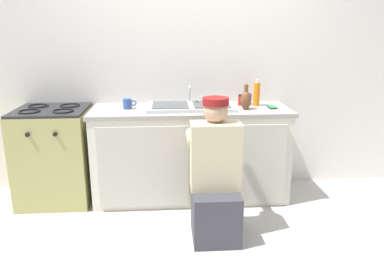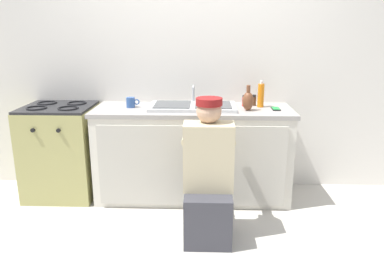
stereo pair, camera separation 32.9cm
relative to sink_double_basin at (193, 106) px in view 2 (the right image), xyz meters
name	(u,v)px [view 2 (the right image)]	position (x,y,z in m)	size (l,w,h in m)	color
ground_plane	(192,209)	(0.00, -0.30, -0.90)	(12.00, 12.00, 0.00)	beige
back_wall	(194,65)	(0.00, 0.35, 0.35)	(6.00, 0.10, 2.50)	silver
counter_cabinet	(193,155)	(0.00, -0.01, -0.48)	(1.81, 0.62, 0.84)	silver
countertop	(193,110)	(0.00, 0.00, -0.04)	(1.85, 0.62, 0.04)	#9E9993
sink_double_basin	(193,106)	(0.00, 0.00, 0.00)	(0.80, 0.44, 0.19)	silver
stove_range	(62,151)	(-1.28, 0.00, -0.45)	(0.65, 0.62, 0.91)	tan
plumber_person	(208,182)	(0.14, -0.75, -0.44)	(0.42, 0.61, 1.10)	#3F3F47
spice_bottle_pepper	(254,100)	(0.59, 0.14, 0.03)	(0.04, 0.04, 0.10)	#513823
cell_phone	(276,109)	(0.77, -0.03, -0.01)	(0.07, 0.14, 0.01)	black
vase_decorative	(248,101)	(0.50, -0.09, 0.07)	(0.10, 0.10, 0.23)	brown
soap_bottle_orange	(261,95)	(0.64, 0.07, 0.09)	(0.06, 0.06, 0.25)	orange
coffee_mug	(131,102)	(-0.58, 0.01, 0.03)	(0.13, 0.08, 0.09)	#335699
spice_bottle_red	(244,101)	(0.49, 0.10, 0.03)	(0.04, 0.04, 0.10)	red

